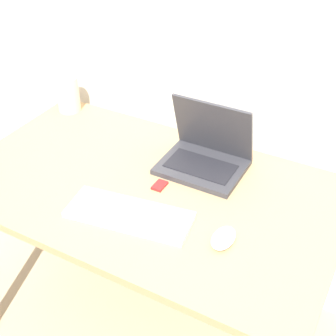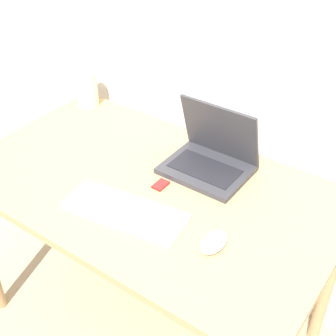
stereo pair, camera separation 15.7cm
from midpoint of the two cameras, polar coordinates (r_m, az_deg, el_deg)
The scene contains 7 objects.
wall_back at distance 1.80m, azimuth 9.29°, elevation 17.64°, with size 6.00×0.05×2.50m.
desk at distance 1.72m, azimuth 0.19°, elevation -4.37°, with size 1.35×0.80×0.78m.
laptop at distance 1.72m, azimuth 7.88°, elevation 1.39°, with size 0.30×0.24×0.25m.
keyboard at distance 1.53m, azimuth -2.37°, elevation -5.39°, with size 0.43×0.21×0.02m.
mouse at distance 1.44m, azimuth 8.74°, elevation -9.10°, with size 0.07×0.11×0.03m.
vase at distance 2.13m, azimuth -7.89°, elevation 10.24°, with size 0.10×0.10×0.23m.
mp3_player at distance 1.65m, azimuth 1.81°, elevation -2.17°, with size 0.04×0.06×0.01m.
Camera 2 is at (0.83, -0.63, 1.80)m, focal length 50.00 mm.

